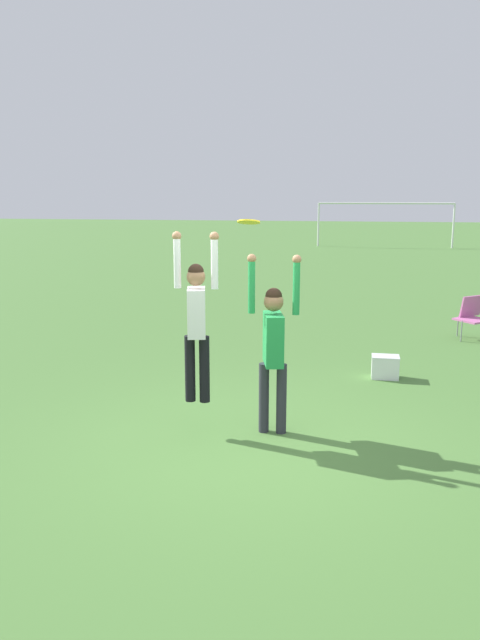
{
  "coord_description": "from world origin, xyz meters",
  "views": [
    {
      "loc": [
        1.11,
        -6.49,
        2.76
      ],
      "look_at": [
        -0.22,
        0.62,
        1.3
      ],
      "focal_mm": 35.0,
      "sensor_mm": 36.0,
      "label": 1
    }
  ],
  "objects_px": {
    "person_defending": "(273,340)",
    "cooler_box": "(385,367)",
    "frisbee": "(249,222)",
    "person_jumping": "(196,315)",
    "camping_chair_2": "(472,315)"
  },
  "relations": [
    {
      "from": "person_defending",
      "to": "cooler_box",
      "type": "height_order",
      "value": "person_defending"
    },
    {
      "from": "person_defending",
      "to": "frisbee",
      "type": "distance_m",
      "value": 1.38
    },
    {
      "from": "person_jumping",
      "to": "person_defending",
      "type": "relative_size",
      "value": 0.93
    },
    {
      "from": "person_jumping",
      "to": "frisbee",
      "type": "relative_size",
      "value": 7.58
    },
    {
      "from": "camping_chair_2",
      "to": "cooler_box",
      "type": "bearing_deg",
      "value": 20.23
    },
    {
      "from": "person_defending",
      "to": "frisbee",
      "type": "bearing_deg",
      "value": -89.0
    },
    {
      "from": "frisbee",
      "to": "camping_chair_2",
      "type": "bearing_deg",
      "value": 58.78
    },
    {
      "from": "person_jumping",
      "to": "cooler_box",
      "type": "xyz_separation_m",
      "value": [
        2.25,
        2.73,
        -1.25
      ]
    },
    {
      "from": "person_jumping",
      "to": "frisbee",
      "type": "bearing_deg",
      "value": -90.49
    },
    {
      "from": "cooler_box",
      "to": "camping_chair_2",
      "type": "bearing_deg",
      "value": 60.21
    },
    {
      "from": "person_jumping",
      "to": "frisbee",
      "type": "xyz_separation_m",
      "value": [
        0.57,
        0.14,
        1.04
      ]
    },
    {
      "from": "person_jumping",
      "to": "camping_chair_2",
      "type": "bearing_deg",
      "value": -48.5
    },
    {
      "from": "camping_chair_2",
      "to": "frisbee",
      "type": "bearing_deg",
      "value": 18.79
    },
    {
      "from": "person_jumping",
      "to": "cooler_box",
      "type": "bearing_deg",
      "value": -53.35
    },
    {
      "from": "person_jumping",
      "to": "camping_chair_2",
      "type": "relative_size",
      "value": 2.27
    }
  ]
}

